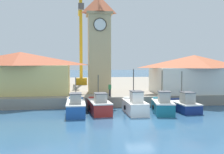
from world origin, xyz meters
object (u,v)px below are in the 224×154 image
fishing_boat_left_inner (135,105)px  dock_worker_near_tower (110,89)px  clock_tower (99,42)px  warehouse_left (21,73)px  fishing_boat_left_outer (99,105)px  fishing_boat_far_left (76,107)px  fishing_boat_center (184,105)px  fishing_boat_mid_left (163,105)px  port_crane_near (81,49)px  warehouse_right (194,73)px

fishing_boat_left_inner → dock_worker_near_tower: bearing=115.1°
clock_tower → warehouse_left: size_ratio=1.14×
fishing_boat_left_outer → dock_worker_near_tower: size_ratio=3.12×
fishing_boat_far_left → fishing_boat_center: size_ratio=1.14×
dock_worker_near_tower → warehouse_left: bearing=160.1°
fishing_boat_mid_left → clock_tower: 13.01m
fishing_boat_left_inner → fishing_boat_mid_left: (2.89, -0.38, -0.01)m
fishing_boat_far_left → port_crane_near: 22.23m
fishing_boat_left_outer → fishing_boat_mid_left: (6.55, -1.07, 0.03)m
fishing_boat_far_left → fishing_boat_left_inner: (6.10, -0.29, 0.03)m
fishing_boat_left_outer → warehouse_right: 15.00m
dock_worker_near_tower → fishing_boat_far_left: bearing=-134.2°
fishing_boat_mid_left → dock_worker_near_tower: 7.03m
port_crane_near → dock_worker_near_tower: size_ratio=10.19×
fishing_boat_center → fishing_boat_far_left: bearing=-179.6°
fishing_boat_center → clock_tower: 14.01m
warehouse_right → fishing_boat_center: bearing=-122.1°
warehouse_left → port_crane_near: size_ratio=0.77×
fishing_boat_mid_left → port_crane_near: size_ratio=0.28×
fishing_boat_far_left → fishing_boat_left_inner: 6.11m
fishing_boat_mid_left → warehouse_right: (6.76, 7.27, 2.99)m
fishing_boat_mid_left → clock_tower: (-5.89, 9.04, 7.27)m
fishing_boat_center → warehouse_left: 20.68m
fishing_boat_far_left → port_crane_near: (0.87, 21.14, 6.81)m
fishing_boat_left_outer → warehouse_left: 12.71m
fishing_boat_far_left → fishing_boat_left_outer: bearing=9.1°
fishing_boat_far_left → dock_worker_near_tower: fishing_boat_far_left is taller
dock_worker_near_tower → fishing_boat_mid_left: bearing=-44.2°
fishing_boat_far_left → warehouse_left: bearing=130.9°
fishing_boat_left_inner → warehouse_left: size_ratio=0.37×
fishing_boat_mid_left → port_crane_near: (-8.13, 21.81, 6.79)m
fishing_boat_mid_left → fishing_boat_center: 2.78m
fishing_boat_left_outer → warehouse_left: size_ratio=0.40×
dock_worker_near_tower → port_crane_near: bearing=100.5°
clock_tower → fishing_boat_mid_left: bearing=-56.9°
warehouse_right → fishing_boat_mid_left: bearing=-132.9°
fishing_boat_far_left → dock_worker_near_tower: 5.92m
fishing_boat_far_left → fishing_boat_center: 11.67m
dock_worker_near_tower → clock_tower: bearing=102.3°
fishing_boat_left_inner → dock_worker_near_tower: 5.06m
fishing_boat_left_outer → port_crane_near: port_crane_near is taller
warehouse_right → dock_worker_near_tower: 12.11m
fishing_boat_left_inner → warehouse_left: 15.98m
fishing_boat_left_inner → clock_tower: bearing=109.1°
fishing_boat_center → dock_worker_near_tower: (-7.64, 4.06, 1.37)m
fishing_boat_center → warehouse_right: size_ratio=0.42×
fishing_boat_far_left → fishing_boat_left_outer: (2.44, 0.39, -0.01)m
clock_tower → dock_worker_near_tower: bearing=-77.7°
fishing_boat_center → dock_worker_near_tower: 8.76m
clock_tower → warehouse_right: 13.47m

